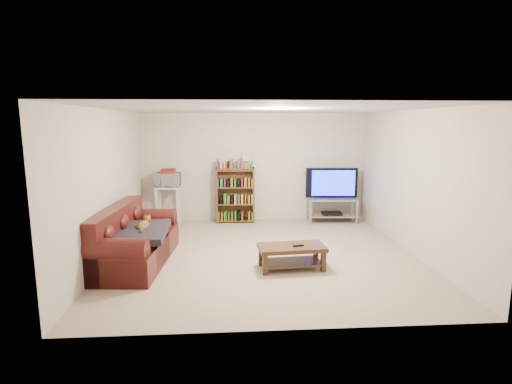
{
  "coord_description": "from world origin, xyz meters",
  "views": [
    {
      "loc": [
        -0.57,
        -6.41,
        2.18
      ],
      "look_at": [
        -0.1,
        0.4,
        1.0
      ],
      "focal_mm": 28.0,
      "sensor_mm": 36.0,
      "label": 1
    }
  ],
  "objects": [
    {
      "name": "cat",
      "position": [
        -1.92,
        -0.22,
        0.59
      ],
      "size": [
        0.27,
        0.59,
        0.17
      ],
      "primitive_type": null,
      "rotation": [
        0.0,
        0.0,
        -0.07
      ],
      "color": "brown",
      "rests_on": "sofa"
    },
    {
      "name": "coffee_table",
      "position": [
        0.36,
        -0.69,
        0.25
      ],
      "size": [
        1.04,
        0.58,
        0.36
      ],
      "rotation": [
        0.0,
        0.0,
        0.08
      ],
      "color": "#3A2414",
      "rests_on": "floor"
    },
    {
      "name": "wall_right",
      "position": [
        2.5,
        0.0,
        1.2
      ],
      "size": [
        0.0,
        5.0,
        5.0
      ],
      "primitive_type": "plane",
      "rotation": [
        1.57,
        0.0,
        -1.57
      ],
      "color": "beige",
      "rests_on": "ground"
    },
    {
      "name": "shelf_clutter",
      "position": [
        -0.33,
        2.28,
        1.33
      ],
      "size": [
        0.63,
        0.2,
        0.28
      ],
      "rotation": [
        0.0,
        0.0,
        -0.05
      ],
      "color": "silver",
      "rests_on": "bookshelf"
    },
    {
      "name": "remote",
      "position": [
        0.46,
        -0.72,
        0.37
      ],
      "size": [
        0.17,
        0.08,
        0.02
      ],
      "primitive_type": "cube",
      "rotation": [
        0.0,
        0.0,
        0.23
      ],
      "color": "black",
      "rests_on": "coffee_table"
    },
    {
      "name": "game_boxes",
      "position": [
        -1.88,
        2.15,
        1.15
      ],
      "size": [
        0.32,
        0.28,
        0.05
      ],
      "primitive_type": "cube",
      "rotation": [
        0.0,
        0.0,
        -0.05
      ],
      "color": "maroon",
      "rests_on": "microwave"
    },
    {
      "name": "tv_stand",
      "position": [
        1.72,
        2.15,
        0.36
      ],
      "size": [
        1.1,
        0.55,
        0.54
      ],
      "rotation": [
        0.0,
        0.0,
        -0.06
      ],
      "color": "#999EA3",
      "rests_on": "floor"
    },
    {
      "name": "blanket",
      "position": [
        -1.94,
        -0.41,
        0.53
      ],
      "size": [
        0.82,
        1.05,
        0.18
      ],
      "primitive_type": "cube",
      "rotation": [
        0.05,
        -0.04,
        0.01
      ],
      "color": "#25212A",
      "rests_on": "sofa"
    },
    {
      "name": "wall_front",
      "position": [
        0.0,
        -2.5,
        1.2
      ],
      "size": [
        5.0,
        0.0,
        5.0
      ],
      "primitive_type": "plane",
      "rotation": [
        -1.57,
        0.0,
        0.0
      ],
      "color": "beige",
      "rests_on": "ground"
    },
    {
      "name": "microwave_stand",
      "position": [
        -1.88,
        2.15,
        0.54
      ],
      "size": [
        0.54,
        0.41,
        0.84
      ],
      "rotation": [
        0.0,
        0.0,
        -0.05
      ],
      "color": "silver",
      "rests_on": "floor"
    },
    {
      "name": "wall_back",
      "position": [
        0.0,
        2.5,
        1.2
      ],
      "size": [
        5.0,
        0.0,
        5.0
      ],
      "primitive_type": "plane",
      "rotation": [
        1.57,
        0.0,
        0.0
      ],
      "color": "beige",
      "rests_on": "ground"
    },
    {
      "name": "wall_left",
      "position": [
        -2.5,
        0.0,
        1.2
      ],
      "size": [
        0.0,
        5.0,
        5.0
      ],
      "primitive_type": "plane",
      "rotation": [
        1.57,
        0.0,
        1.57
      ],
      "color": "beige",
      "rests_on": "ground"
    },
    {
      "name": "dvd_player",
      "position": [
        1.72,
        2.15,
        0.19
      ],
      "size": [
        0.45,
        0.33,
        0.06
      ],
      "primitive_type": "cube",
      "rotation": [
        0.0,
        0.0,
        -0.06
      ],
      "color": "black",
      "rests_on": "tv_stand"
    },
    {
      "name": "microwave",
      "position": [
        -1.88,
        2.15,
        0.98
      ],
      "size": [
        0.53,
        0.38,
        0.29
      ],
      "primitive_type": "imported",
      "rotation": [
        0.0,
        0.0,
        -0.05
      ],
      "color": "silver",
      "rests_on": "microwave_stand"
    },
    {
      "name": "bookshelf",
      "position": [
        -0.43,
        2.27,
        0.63
      ],
      "size": [
        0.86,
        0.3,
        1.22
      ],
      "rotation": [
        0.0,
        0.0,
        -0.05
      ],
      "color": "#55361D",
      "rests_on": "floor"
    },
    {
      "name": "ceiling",
      "position": [
        0.0,
        0.0,
        2.4
      ],
      "size": [
        5.0,
        5.0,
        0.0
      ],
      "primitive_type": "plane",
      "rotation": [
        3.14,
        0.0,
        0.0
      ],
      "color": "white",
      "rests_on": "ground"
    },
    {
      "name": "floor",
      "position": [
        0.0,
        0.0,
        0.0
      ],
      "size": [
        5.0,
        5.0,
        0.0
      ],
      "primitive_type": "plane",
      "color": "tan",
      "rests_on": "ground"
    },
    {
      "name": "television",
      "position": [
        1.72,
        2.15,
        0.87
      ],
      "size": [
        1.16,
        0.22,
        0.66
      ],
      "primitive_type": "imported",
      "rotation": [
        0.0,
        0.0,
        3.08
      ],
      "color": "black",
      "rests_on": "tv_stand"
    },
    {
      "name": "sofa",
      "position": [
        -2.11,
        -0.25,
        0.32
      ],
      "size": [
        1.05,
        2.15,
        0.89
      ],
      "rotation": [
        0.0,
        0.0,
        -0.07
      ],
      "color": "#421311",
      "rests_on": "floor"
    }
  ]
}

